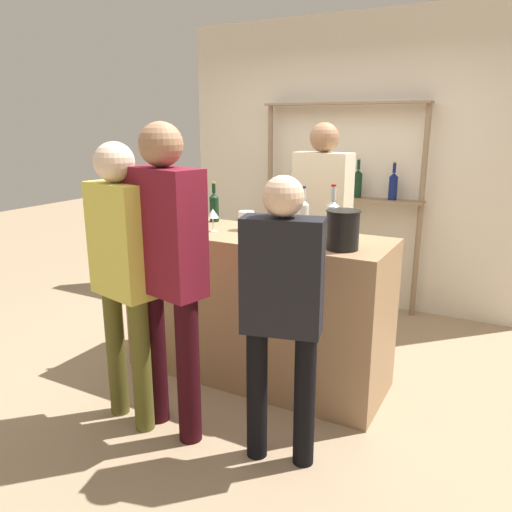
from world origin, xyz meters
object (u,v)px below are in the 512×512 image
counter_bottle_1 (214,206)px  ice_bucket (343,230)px  customer_left (122,264)px  counter_bottle_0 (332,220)px  customer_right (282,302)px  cork_jar (246,221)px  customer_center (166,260)px  server_behind_counter (322,214)px  counter_bottle_2 (160,206)px  wine_glass (213,214)px  counter_bottle_3 (303,217)px

counter_bottle_1 → ice_bucket: size_ratio=1.29×
counter_bottle_1 → customer_left: bearing=-85.6°
counter_bottle_0 → ice_bucket: bearing=-48.7°
customer_right → customer_left: customer_left is taller
cork_jar → customer_center: (0.00, -0.91, -0.07)m
counter_bottle_1 → server_behind_counter: (0.61, 0.70, -0.12)m
counter_bottle_2 → customer_center: size_ratio=0.21×
server_behind_counter → customer_right: bearing=19.5°
customer_right → customer_left: size_ratio=0.92×
counter_bottle_1 → cork_jar: counter_bottle_1 is taller
counter_bottle_1 → server_behind_counter: server_behind_counter is taller
wine_glass → counter_bottle_0: bearing=4.3°
wine_glass → cork_jar: 0.24m
cork_jar → customer_center: customer_center is taller
counter_bottle_0 → counter_bottle_2: size_ratio=1.00×
counter_bottle_3 → customer_center: bearing=-115.1°
counter_bottle_1 → ice_bucket: 1.21m
cork_jar → customer_right: size_ratio=0.09×
customer_right → customer_left: bearing=82.0°
counter_bottle_1 → server_behind_counter: 0.94m
customer_center → server_behind_counter: bearing=6.0°
counter_bottle_1 → counter_bottle_3: size_ratio=0.91×
cork_jar → customer_center: bearing=-89.8°
customer_left → cork_jar: bearing=-3.3°
counter_bottle_2 → server_behind_counter: (0.90, 0.99, -0.14)m
customer_left → counter_bottle_3: bearing=-23.3°
counter_bottle_3 → customer_left: (-0.72, -0.96, -0.18)m
ice_bucket → cork_jar: 0.81m
cork_jar → customer_right: customer_right is taller
server_behind_counter → customer_right: (0.45, -1.72, -0.14)m
counter_bottle_3 → counter_bottle_0: bearing=-21.4°
counter_bottle_0 → wine_glass: 0.85m
counter_bottle_0 → server_behind_counter: server_behind_counter is taller
counter_bottle_1 → customer_center: customer_center is taller
counter_bottle_1 → customer_left: customer_left is taller
counter_bottle_1 → wine_glass: (0.19, -0.31, 0.00)m
counter_bottle_2 → wine_glass: (0.48, -0.02, -0.02)m
counter_bottle_0 → customer_center: (-0.67, -0.82, -0.14)m
server_behind_counter → customer_center: bearing=-2.8°
customer_right → counter_bottle_1: bearing=32.3°
customer_left → server_behind_counter: bearing=-2.9°
counter_bottle_1 → customer_right: size_ratio=0.20×
wine_glass → server_behind_counter: size_ratio=0.09×
counter_bottle_1 → counter_bottle_2: bearing=-135.5°
counter_bottle_2 → wine_glass: size_ratio=2.33×
server_behind_counter → counter_bottle_1: bearing=-36.1°
counter_bottle_2 → cork_jar: size_ratio=2.77×
customer_center → counter_bottle_1: bearing=32.9°
counter_bottle_3 → server_behind_counter: size_ratio=0.18×
counter_bottle_0 → counter_bottle_3: size_ratio=1.11×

